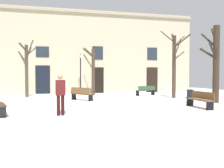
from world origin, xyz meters
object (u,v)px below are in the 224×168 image
object	(u,v)px
streetlamp	(81,69)
person_by_shop_door	(60,92)
tree_near_facade	(215,62)
tree_left_of_center	(174,63)
bench_back_to_back_left	(146,90)
bench_by_litter_bin	(200,99)
tree_right_of_center	(26,68)
bench_back_to_back_right	(81,94)
tree_center	(93,70)
litter_bin	(190,96)

from	to	relation	value
streetlamp	person_by_shop_door	distance (m)	10.58
tree_near_facade	tree_left_of_center	bearing A→B (deg)	108.50
bench_back_to_back_left	bench_by_litter_bin	xyz separation A→B (m)	(0.22, -7.50, -0.01)
tree_right_of_center	bench_back_to_back_right	xyz separation A→B (m)	(4.27, -3.31, -1.94)
tree_right_of_center	bench_back_to_back_left	world-z (taller)	tree_right_of_center
tree_left_of_center	bench_back_to_back_right	distance (m)	7.62
tree_left_of_center	tree_center	distance (m)	7.04
streetlamp	bench_back_to_back_right	size ratio (longest dim) A/B	2.51
tree_near_facade	bench_back_to_back_left	distance (m)	6.52
litter_bin	bench_back_to_back_left	distance (m)	5.66
streetlamp	person_by_shop_door	bearing A→B (deg)	-96.76
tree_center	bench_by_litter_bin	xyz separation A→B (m)	(4.80, -8.71, -1.83)
litter_bin	bench_back_to_back_right	bearing A→B (deg)	157.23
tree_near_facade	person_by_shop_door	size ratio (longest dim) A/B	2.77
litter_bin	bench_back_to_back_left	size ratio (longest dim) A/B	0.44
bench_by_litter_bin	litter_bin	bearing A→B (deg)	159.20
bench_back_to_back_left	person_by_shop_door	bearing A→B (deg)	31.39
bench_back_to_back_left	person_by_shop_door	size ratio (longest dim) A/B	1.09
tree_near_facade	litter_bin	xyz separation A→B (m)	(-1.74, 0.00, -2.18)
tree_near_facade	bench_back_to_back_right	xyz separation A→B (m)	(-8.35, 2.77, -2.14)
bench_back_to_back_right	bench_back_to_back_left	bearing A→B (deg)	-108.83
tree_left_of_center	tree_near_facade	xyz separation A→B (m)	(1.09, -3.25, -0.13)
tree_center	tree_right_of_center	size ratio (longest dim) A/B	0.96
tree_right_of_center	bench_back_to_back_left	size ratio (longest dim) A/B	2.38
tree_near_facade	bench_by_litter_bin	bearing A→B (deg)	-141.05
tree_center	tree_near_facade	distance (m)	9.88
bench_by_litter_bin	person_by_shop_door	distance (m)	7.16
tree_center	person_by_shop_door	size ratio (longest dim) A/B	2.49
tree_right_of_center	bench_back_to_back_right	distance (m)	5.74
bench_back_to_back_left	bench_back_to_back_right	bearing A→B (deg)	7.20
tree_right_of_center	person_by_shop_door	bearing A→B (deg)	-70.08
tree_center	litter_bin	world-z (taller)	tree_center
bench_back_to_back_right	bench_by_litter_bin	world-z (taller)	bench_back_to_back_right
tree_left_of_center	streetlamp	distance (m)	8.42
bench_back_to_back_right	bench_by_litter_bin	size ratio (longest dim) A/B	0.88
bench_back_to_back_left	person_by_shop_door	xyz separation A→B (m)	(-6.88, -8.27, 0.53)
tree_near_facade	tree_right_of_center	bearing A→B (deg)	154.26
tree_left_of_center	tree_near_facade	bearing A→B (deg)	-71.50
streetlamp	bench_by_litter_bin	xyz separation A→B (m)	(5.86, -9.64, -1.92)
tree_center	person_by_shop_door	bearing A→B (deg)	-103.59
tree_right_of_center	tree_near_facade	bearing A→B (deg)	-25.74
streetlamp	bench_back_to_back_right	distance (m)	5.33
bench_back_to_back_right	person_by_shop_door	xyz separation A→B (m)	(-1.10, -5.44, 0.52)
streetlamp	tree_near_facade	bearing A→B (deg)	-43.36
tree_center	litter_bin	bearing A→B (deg)	-51.58
streetlamp	bench_by_litter_bin	world-z (taller)	streetlamp
tree_right_of_center	person_by_shop_door	xyz separation A→B (m)	(3.17, -8.75, -1.41)
tree_left_of_center	bench_back_to_back_left	xyz separation A→B (m)	(-1.47, 2.35, -2.28)
streetlamp	bench_back_to_back_right	world-z (taller)	streetlamp
streetlamp	bench_by_litter_bin	bearing A→B (deg)	-58.70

